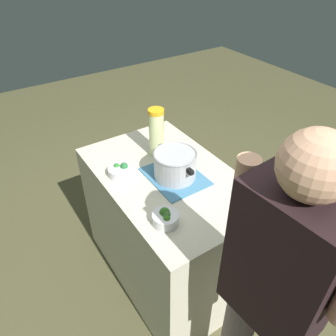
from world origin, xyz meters
TOP-DOWN VIEW (x-y plane):
  - ground_plane at (0.00, 0.00)m, footprint 8.00×8.00m
  - counter_slab at (0.00, 0.00)m, footprint 1.11×0.70m
  - dish_cloth at (0.04, 0.02)m, footprint 0.36×0.28m
  - cooking_pot at (0.04, 0.02)m, footprint 0.31×0.25m
  - lemonade_pitcher at (-0.22, 0.06)m, footprint 0.09×0.09m
  - broccoli_bowl_front at (-0.15, -0.23)m, footprint 0.13×0.13m
  - broccoli_bowl_center at (0.31, -0.22)m, footprint 0.13×0.13m
  - person_cook at (0.89, -0.14)m, footprint 0.50×0.22m

SIDE VIEW (x-z plane):
  - ground_plane at x=0.00m, z-range 0.00..0.00m
  - counter_slab at x=0.00m, z-range 0.00..0.85m
  - dish_cloth at x=0.04m, z-range 0.85..0.86m
  - broccoli_bowl_front at x=-0.15m, z-range 0.85..0.92m
  - broccoli_bowl_center at x=0.31m, z-range 0.85..0.93m
  - person_cook at x=0.89m, z-range 0.09..1.70m
  - cooking_pot at x=0.04m, z-range 0.87..1.02m
  - lemonade_pitcher at x=-0.22m, z-range 0.86..1.16m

